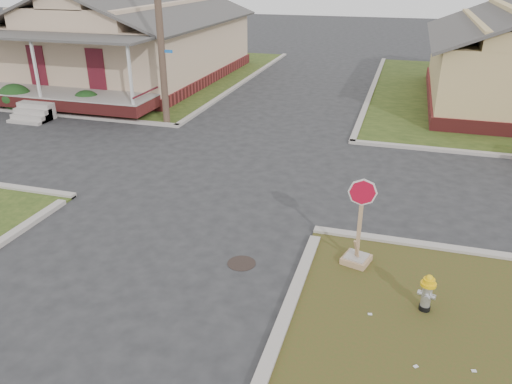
# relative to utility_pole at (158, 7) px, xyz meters

# --- Properties ---
(ground) EXTENTS (120.00, 120.00, 0.00)m
(ground) POSITION_rel_utility_pole_xyz_m (4.20, -8.90, -4.66)
(ground) COLOR #252628
(ground) RESTS_ON ground
(verge_far_left) EXTENTS (19.00, 19.00, 0.05)m
(verge_far_left) POSITION_rel_utility_pole_xyz_m (-8.80, 9.10, -4.64)
(verge_far_left) COLOR #2B4016
(verge_far_left) RESTS_ON ground
(curbs) EXTENTS (80.00, 40.00, 0.12)m
(curbs) POSITION_rel_utility_pole_xyz_m (4.20, -3.90, -4.66)
(curbs) COLOR #A8A098
(curbs) RESTS_ON ground
(manhole) EXTENTS (0.64, 0.64, 0.01)m
(manhole) POSITION_rel_utility_pole_xyz_m (6.40, -9.40, -4.66)
(manhole) COLOR black
(manhole) RESTS_ON ground
(corner_house) EXTENTS (10.10, 15.50, 5.30)m
(corner_house) POSITION_rel_utility_pole_xyz_m (-5.80, 7.78, -2.38)
(corner_house) COLOR maroon
(corner_house) RESTS_ON ground
(utility_pole) EXTENTS (1.80, 0.28, 9.00)m
(utility_pole) POSITION_rel_utility_pole_xyz_m (0.00, 0.00, 0.00)
(utility_pole) COLOR #483629
(utility_pole) RESTS_ON ground
(fire_hydrant) EXTENTS (0.29, 0.29, 0.79)m
(fire_hydrant) POSITION_rel_utility_pole_xyz_m (10.32, -10.01, -4.18)
(fire_hydrant) COLOR black
(fire_hydrant) RESTS_ON ground
(stop_sign) EXTENTS (0.58, 0.57, 2.04)m
(stop_sign) POSITION_rel_utility_pole_xyz_m (8.87, -8.69, -4.17)
(stop_sign) COLOR tan
(stop_sign) RESTS_ON ground
(hedge_left) EXTENTS (1.50, 1.23, 1.15)m
(hedge_left) POSITION_rel_utility_pole_xyz_m (-7.58, 0.00, -4.04)
(hedge_left) COLOR #163914
(hedge_left) RESTS_ON verge_far_left
(hedge_right) EXTENTS (1.36, 1.11, 1.04)m
(hedge_right) POSITION_rel_utility_pole_xyz_m (-4.11, 0.45, -4.09)
(hedge_right) COLOR #163914
(hedge_right) RESTS_ON verge_far_left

